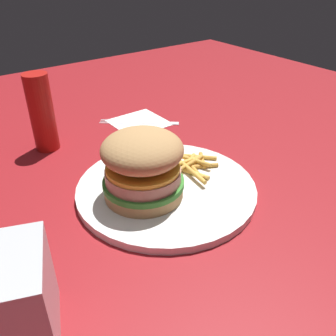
# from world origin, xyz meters

# --- Properties ---
(ground_plane) EXTENTS (1.60, 1.60, 0.00)m
(ground_plane) POSITION_xyz_m (0.00, 0.00, 0.00)
(ground_plane) COLOR maroon
(plate) EXTENTS (0.28, 0.28, 0.01)m
(plate) POSITION_xyz_m (0.02, -0.00, 0.01)
(plate) COLOR white
(plate) RESTS_ON ground_plane
(sandwich) EXTENTS (0.12, 0.12, 0.10)m
(sandwich) POSITION_xyz_m (0.02, 0.04, 0.06)
(sandwich) COLOR tan
(sandwich) RESTS_ON plate
(fries_pile) EXTENTS (0.11, 0.10, 0.01)m
(fries_pile) POSITION_xyz_m (0.04, -0.06, 0.02)
(fries_pile) COLOR gold
(fries_pile) RESTS_ON plate
(napkin) EXTENTS (0.11, 0.11, 0.00)m
(napkin) POSITION_xyz_m (0.27, -0.11, 0.00)
(napkin) COLOR white
(napkin) RESTS_ON ground_plane
(fork) EXTENTS (0.13, 0.14, 0.00)m
(fork) POSITION_xyz_m (0.27, -0.11, 0.00)
(fork) COLOR silver
(fork) RESTS_ON napkin
(napkin_dispenser) EXTENTS (0.11, 0.09, 0.10)m
(napkin_dispenser) POSITION_xyz_m (-0.09, 0.25, 0.05)
(napkin_dispenser) COLOR #B7BABF
(napkin_dispenser) RESTS_ON ground_plane
(ketchup_bottle) EXTENTS (0.04, 0.04, 0.14)m
(ketchup_bottle) POSITION_xyz_m (0.27, 0.09, 0.07)
(ketchup_bottle) COLOR #B21914
(ketchup_bottle) RESTS_ON ground_plane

